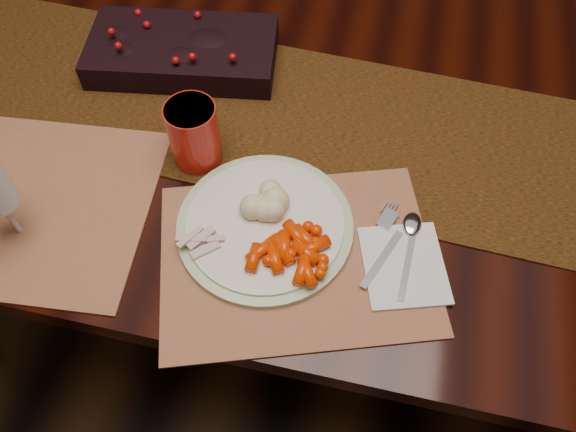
% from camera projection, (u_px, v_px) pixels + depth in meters
% --- Properties ---
extents(floor, '(5.00, 5.00, 0.00)m').
position_uv_depth(floor, '(309.00, 281.00, 1.65)').
color(floor, black).
rests_on(floor, ground).
extents(dining_table, '(1.80, 1.00, 0.75)m').
position_uv_depth(dining_table, '(314.00, 210.00, 1.33)').
color(dining_table, black).
rests_on(dining_table, floor).
extents(table_runner, '(1.74, 0.44, 0.00)m').
position_uv_depth(table_runner, '(343.00, 130.00, 0.97)').
color(table_runner, '#503410').
rests_on(table_runner, dining_table).
extents(centerpiece, '(0.36, 0.22, 0.07)m').
position_uv_depth(centerpiece, '(182.00, 48.00, 1.03)').
color(centerpiece, black).
rests_on(centerpiece, table_runner).
extents(placemat_main, '(0.47, 0.41, 0.00)m').
position_uv_depth(placemat_main, '(296.00, 258.00, 0.83)').
color(placemat_main, brown).
rests_on(placemat_main, dining_table).
extents(placemat_second, '(0.49, 0.38, 0.00)m').
position_uv_depth(placemat_second, '(6.00, 201.00, 0.89)').
color(placemat_second, brown).
rests_on(placemat_second, dining_table).
extents(dinner_plate, '(0.30, 0.30, 0.01)m').
position_uv_depth(dinner_plate, '(265.00, 225.00, 0.85)').
color(dinner_plate, silver).
rests_on(dinner_plate, placemat_main).
extents(baby_carrots, '(0.12, 0.10, 0.02)m').
position_uv_depth(baby_carrots, '(281.00, 249.00, 0.81)').
color(baby_carrots, red).
rests_on(baby_carrots, dinner_plate).
extents(mashed_potatoes, '(0.08, 0.07, 0.04)m').
position_uv_depth(mashed_potatoes, '(268.00, 198.00, 0.85)').
color(mashed_potatoes, '#BFB284').
rests_on(mashed_potatoes, dinner_plate).
extents(turkey_shreds, '(0.09, 0.08, 0.02)m').
position_uv_depth(turkey_shreds, '(200.00, 237.00, 0.82)').
color(turkey_shreds, tan).
rests_on(turkey_shreds, dinner_plate).
extents(napkin, '(0.15, 0.17, 0.00)m').
position_uv_depth(napkin, '(404.00, 265.00, 0.82)').
color(napkin, silver).
rests_on(napkin, placemat_main).
extents(fork, '(0.07, 0.14, 0.00)m').
position_uv_depth(fork, '(383.00, 248.00, 0.83)').
color(fork, silver).
rests_on(fork, napkin).
extents(spoon, '(0.04, 0.14, 0.00)m').
position_uv_depth(spoon, '(408.00, 253.00, 0.83)').
color(spoon, silver).
rests_on(spoon, napkin).
extents(red_cup, '(0.09, 0.09, 0.11)m').
position_uv_depth(red_cup, '(194.00, 134.00, 0.89)').
color(red_cup, '#B61B12').
rests_on(red_cup, placemat_main).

